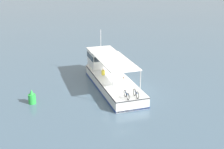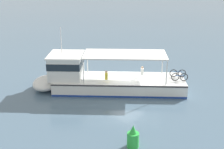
% 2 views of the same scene
% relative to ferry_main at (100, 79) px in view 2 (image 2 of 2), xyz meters
% --- Properties ---
extents(ground_plane, '(400.00, 400.00, 0.00)m').
position_rel_ferry_main_xyz_m(ground_plane, '(-1.88, 1.31, -1.01)').
color(ground_plane, slate).
extents(ferry_main, '(10.60, 11.68, 5.32)m').
position_rel_ferry_main_xyz_m(ferry_main, '(0.00, 0.00, 0.00)').
color(ferry_main, white).
rests_on(ferry_main, ground).
extents(channel_buoy, '(0.70, 0.70, 1.40)m').
position_rel_ferry_main_xyz_m(channel_buoy, '(4.67, 7.37, -0.45)').
color(channel_buoy, green).
rests_on(channel_buoy, ground).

